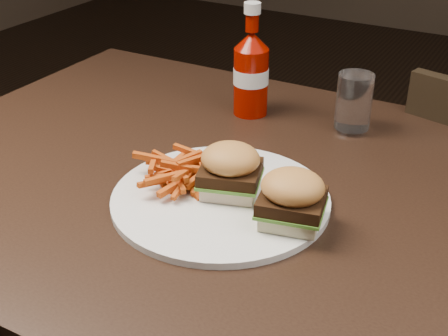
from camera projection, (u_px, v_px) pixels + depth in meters
The scene contains 7 objects.
dining_table at pixel (263, 197), 0.93m from camera, with size 1.20×0.80×0.04m, color black.
plate at pixel (221, 199), 0.88m from camera, with size 0.31×0.31×0.01m, color white.
sandwich_half_a at pixel (230, 186), 0.88m from camera, with size 0.07×0.07×0.02m, color #FADBBE.
sandwich_half_b at pixel (291, 215), 0.81m from camera, with size 0.07×0.07×0.02m, color beige.
fries_pile at pixel (181, 167), 0.90m from camera, with size 0.10×0.10×0.04m, color #AB541B, non-canonical shape.
ketchup_bottle at pixel (251, 82), 1.12m from camera, with size 0.06×0.06×0.12m, color #820A00.
tumbler at pixel (354, 101), 1.06m from camera, with size 0.06×0.06×0.10m, color white.
Camera 1 is at (0.34, -0.72, 1.22)m, focal length 50.00 mm.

